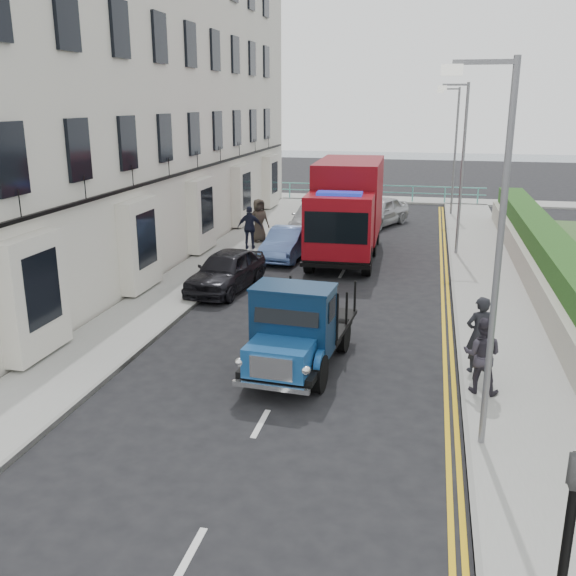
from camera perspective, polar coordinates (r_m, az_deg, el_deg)
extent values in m
plane|color=black|center=(15.05, -0.47, -8.44)|extent=(120.00, 120.00, 0.00)
cube|color=gray|center=(24.60, -7.60, 1.49)|extent=(2.40, 38.00, 0.12)
cube|color=gray|center=(23.28, 17.49, 0.00)|extent=(2.60, 38.00, 0.12)
cube|color=gray|center=(42.88, 8.32, 7.80)|extent=(30.00, 2.50, 0.12)
plane|color=#515E6E|center=(73.65, 10.24, 11.18)|extent=(120.00, 120.00, 0.00)
cube|color=silver|center=(29.17, -13.68, 17.27)|extent=(6.00, 30.00, 14.00)
cube|color=black|center=(28.08, -7.31, 10.68)|extent=(0.12, 28.00, 0.10)
cube|color=#B2AD9E|center=(23.31, 20.77, 0.96)|extent=(0.30, 28.00, 1.00)
cube|color=#204215|center=(23.33, 22.57, 1.80)|extent=(1.20, 28.00, 1.70)
cube|color=#59B2A5|center=(41.95, 8.29, 9.02)|extent=(13.00, 0.08, 0.06)
cube|color=#59B2A5|center=(42.01, 8.26, 8.44)|extent=(13.00, 0.06, 0.05)
cylinder|color=slate|center=(11.72, 18.12, 1.66)|extent=(0.12, 0.12, 7.00)
cube|color=slate|center=(11.35, 17.06, 18.66)|extent=(1.00, 0.08, 0.08)
cube|color=beige|center=(11.32, 14.36, 18.26)|extent=(0.35, 0.18, 0.18)
cylinder|color=slate|center=(27.48, 15.21, 9.92)|extent=(0.12, 0.12, 7.00)
cube|color=slate|center=(27.33, 14.67, 17.08)|extent=(1.00, 0.08, 0.08)
cube|color=beige|center=(27.32, 13.55, 16.91)|extent=(0.35, 0.18, 0.18)
cylinder|color=slate|center=(37.44, 14.63, 11.53)|extent=(0.12, 0.12, 7.00)
cube|color=slate|center=(37.32, 14.21, 16.78)|extent=(1.00, 0.08, 0.08)
cube|color=beige|center=(37.32, 13.40, 16.65)|extent=(0.35, 0.18, 0.18)
imported|color=black|center=(7.06, 24.00, -16.91)|extent=(0.16, 0.20, 1.00)
cylinder|color=black|center=(14.91, -3.19, -6.89)|extent=(0.30, 0.88, 0.87)
cylinder|color=black|center=(14.48, 2.80, -7.61)|extent=(0.30, 0.88, 0.87)
cylinder|color=black|center=(17.14, -0.29, -3.70)|extent=(0.30, 0.88, 0.87)
cylinder|color=black|center=(16.77, 4.92, -4.23)|extent=(0.30, 0.88, 0.87)
cube|color=black|center=(15.75, 1.12, -5.06)|extent=(2.05, 4.46, 0.16)
cube|color=#1A4E8E|center=(14.14, -0.73, -6.20)|extent=(1.49, 1.28, 0.65)
cube|color=silver|center=(13.61, -1.51, -7.14)|extent=(0.95, 0.14, 0.50)
cube|color=#0B233F|center=(14.88, 0.47, -2.90)|extent=(1.89, 1.22, 1.58)
cube|color=black|center=(16.66, 2.14, -3.09)|extent=(2.09, 2.67, 0.11)
cylinder|color=black|center=(24.28, 1.93, 2.66)|extent=(0.36, 1.14, 1.13)
cylinder|color=black|center=(24.06, 7.04, 2.42)|extent=(0.36, 1.14, 1.13)
cylinder|color=black|center=(27.37, 2.97, 4.21)|extent=(0.36, 1.14, 1.13)
cylinder|color=black|center=(27.17, 7.51, 4.01)|extent=(0.36, 1.14, 1.13)
cylinder|color=black|center=(29.57, 3.58, 5.12)|extent=(0.36, 1.14, 1.13)
cylinder|color=black|center=(29.39, 7.78, 4.93)|extent=(0.36, 1.14, 1.13)
cube|color=black|center=(26.70, 5.13, 4.32)|extent=(2.59, 7.29, 0.26)
cube|color=maroon|center=(23.87, 4.54, 5.55)|extent=(2.53, 2.03, 2.27)
cube|color=black|center=(22.93, 4.29, 5.37)|extent=(2.27, 0.15, 1.13)
cube|color=maroon|center=(27.54, 5.46, 8.05)|extent=(2.74, 5.44, 3.09)
imported|color=black|center=(22.10, -5.52, 1.56)|extent=(2.15, 4.26, 1.39)
imported|color=#668CDB|center=(26.55, -0.15, 4.00)|extent=(1.54, 3.91, 1.27)
imported|color=silver|center=(32.12, 2.13, 6.25)|extent=(2.24, 4.82, 1.36)
imported|color=black|center=(38.59, 5.16, 7.87)|extent=(2.65, 4.96, 1.32)
imported|color=#A7A8AC|center=(33.87, 8.01, 6.75)|extent=(3.38, 4.76, 1.51)
imported|color=black|center=(15.69, 16.62, -3.98)|extent=(0.79, 0.67, 1.84)
imported|color=#302C36|center=(14.65, 16.88, -5.72)|extent=(0.95, 0.81, 1.72)
imported|color=#1A1E30|center=(27.73, -3.40, 5.37)|extent=(1.15, 0.64, 1.85)
imported|color=#3E362C|center=(29.14, -2.60, 6.02)|extent=(1.12, 1.10, 1.95)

